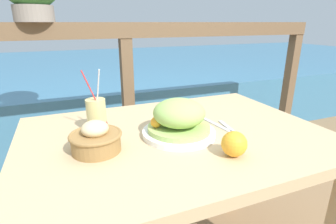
% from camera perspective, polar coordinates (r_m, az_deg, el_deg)
% --- Properties ---
extents(patio_table, '(1.14, 0.81, 0.74)m').
position_cam_1_polar(patio_table, '(1.04, 1.74, -9.57)').
color(patio_table, tan).
rests_on(patio_table, ground_plane).
extents(railing_fence, '(2.80, 0.08, 1.13)m').
position_cam_1_polar(railing_fence, '(1.66, -8.97, 8.71)').
color(railing_fence, brown).
rests_on(railing_fence, ground_plane).
extents(sea_backdrop, '(12.00, 4.00, 0.56)m').
position_cam_1_polar(sea_backdrop, '(4.20, -16.71, 6.47)').
color(sea_backdrop, teal).
rests_on(sea_backdrop, ground_plane).
extents(salad_plate, '(0.27, 0.27, 0.14)m').
position_cam_1_polar(salad_plate, '(0.95, 2.18, -1.81)').
color(salad_plate, white).
rests_on(salad_plate, patio_table).
extents(drink_glass, '(0.08, 0.07, 0.24)m').
position_cam_1_polar(drink_glass, '(1.02, -15.30, -0.72)').
color(drink_glass, '#DBCC7F').
rests_on(drink_glass, patio_table).
extents(bread_basket, '(0.17, 0.17, 0.10)m').
position_cam_1_polar(bread_basket, '(0.88, -15.43, -5.65)').
color(bread_basket, olive).
rests_on(bread_basket, patio_table).
extents(fork, '(0.04, 0.18, 0.00)m').
position_cam_1_polar(fork, '(1.05, 13.33, -3.62)').
color(fork, silver).
rests_on(fork, patio_table).
extents(knife, '(0.04, 0.18, 0.00)m').
position_cam_1_polar(knife, '(1.08, 10.58, -2.80)').
color(knife, silver).
rests_on(knife, patio_table).
extents(orange_near_basket, '(0.08, 0.08, 0.08)m').
position_cam_1_polar(orange_near_basket, '(0.84, 14.20, -6.75)').
color(orange_near_basket, '#F9A328').
rests_on(orange_near_basket, patio_table).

